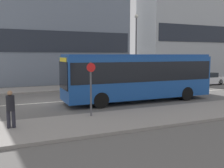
{
  "coord_description": "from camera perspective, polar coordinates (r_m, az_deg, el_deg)",
  "views": [
    {
      "loc": [
        -2.51,
        -16.81,
        3.18
      ],
      "look_at": [
        4.02,
        -1.63,
        1.24
      ],
      "focal_mm": 40.0,
      "sensor_mm": 36.0,
      "label": 1
    }
  ],
  "objects": [
    {
      "name": "sidewalk_near",
      "position": [
        11.3,
        -9.64,
        -9.41
      ],
      "size": [
        44.0,
        3.5,
        0.13
      ],
      "color": "gray",
      "rests_on": "ground_plane"
    },
    {
      "name": "parked_car_1",
      "position": [
        28.43,
        20.63,
        1.1
      ],
      "size": [
        3.97,
        1.74,
        1.3
      ],
      "color": "silver",
      "rests_on": "ground_plane"
    },
    {
      "name": "bus_stop_sign",
      "position": [
        12.38,
        -4.84,
        -0.16
      ],
      "size": [
        0.44,
        0.12,
        2.7
      ],
      "color": "#4C4C51",
      "rests_on": "sidewalk_near"
    },
    {
      "name": "apartment_block_left_tower",
      "position": [
        29.43,
        -11.87,
        16.5
      ],
      "size": [
        15.42,
        4.22,
        16.54
      ],
      "color": "slate",
      "rests_on": "ground_plane"
    },
    {
      "name": "city_bus",
      "position": [
        17.13,
        6.09,
        2.19
      ],
      "size": [
        10.36,
        2.55,
        3.21
      ],
      "rotation": [
        0.0,
        0.0,
        0.04
      ],
      "color": "#194793",
      "rests_on": "ground_plane"
    },
    {
      "name": "street_lamp",
      "position": [
        25.48,
        5.53,
        9.44
      ],
      "size": [
        0.36,
        0.36,
        7.04
      ],
      "color": "#4C4C51",
      "rests_on": "sidewalk_far"
    },
    {
      "name": "sidewalk_far",
      "position": [
        23.41,
        -16.91,
        -1.24
      ],
      "size": [
        44.0,
        3.5,
        0.13
      ],
      "color": "gray",
      "rests_on": "ground_plane"
    },
    {
      "name": "apartment_block_right_tower",
      "position": [
        40.16,
        20.28,
        17.29
      ],
      "size": [
        19.42,
        5.13,
        21.7
      ],
      "color": "#9EA3A8",
      "rests_on": "ground_plane"
    },
    {
      "name": "parked_car_0",
      "position": [
        25.29,
        13.53,
        0.75
      ],
      "size": [
        4.1,
        1.88,
        1.36
      ],
      "color": "black",
      "rests_on": "ground_plane"
    },
    {
      "name": "ground_plane",
      "position": [
        17.29,
        -14.56,
        -4.12
      ],
      "size": [
        120.0,
        120.0,
        0.0
      ],
      "primitive_type": "plane",
      "color": "#595654"
    },
    {
      "name": "lane_centerline",
      "position": [
        17.29,
        -14.56,
        -4.11
      ],
      "size": [
        41.8,
        0.16,
        0.01
      ],
      "color": "silver",
      "rests_on": "ground_plane"
    },
    {
      "name": "pedestrian_near_stop",
      "position": [
        11.24,
        -22.18,
        -4.88
      ],
      "size": [
        0.35,
        0.34,
        1.58
      ],
      "rotation": [
        0.0,
        0.0,
        -0.05
      ],
      "color": "#23232D",
      "rests_on": "sidewalk_near"
    }
  ]
}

